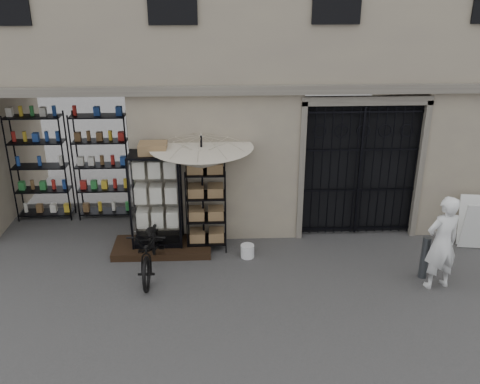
{
  "coord_description": "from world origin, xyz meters",
  "views": [
    {
      "loc": [
        -1.23,
        -8.27,
        5.4
      ],
      "look_at": [
        -0.8,
        1.4,
        1.35
      ],
      "focal_mm": 40.0,
      "sensor_mm": 36.0,
      "label": 1
    }
  ],
  "objects_px": {
    "easel_sign": "(473,223)",
    "white_bucket": "(247,251)",
    "display_cabinet": "(157,204)",
    "market_umbrella": "(201,152)",
    "bicycle": "(153,271)",
    "steel_bollard": "(425,257)",
    "shopkeeper": "(435,286)",
    "wire_rack": "(206,209)"
  },
  "relations": [
    {
      "from": "white_bucket",
      "to": "shopkeeper",
      "type": "xyz_separation_m",
      "value": [
        3.4,
        -1.23,
        -0.13
      ]
    },
    {
      "from": "white_bucket",
      "to": "steel_bollard",
      "type": "bearing_deg",
      "value": -15.54
    },
    {
      "from": "wire_rack",
      "to": "market_umbrella",
      "type": "relative_size",
      "value": 0.62
    },
    {
      "from": "wire_rack",
      "to": "bicycle",
      "type": "height_order",
      "value": "wire_rack"
    },
    {
      "from": "market_umbrella",
      "to": "shopkeeper",
      "type": "bearing_deg",
      "value": -21.78
    },
    {
      "from": "wire_rack",
      "to": "easel_sign",
      "type": "bearing_deg",
      "value": -1.7
    },
    {
      "from": "display_cabinet",
      "to": "steel_bollard",
      "type": "relative_size",
      "value": 2.49
    },
    {
      "from": "market_umbrella",
      "to": "easel_sign",
      "type": "relative_size",
      "value": 2.74
    },
    {
      "from": "steel_bollard",
      "to": "shopkeeper",
      "type": "distance_m",
      "value": 0.54
    },
    {
      "from": "display_cabinet",
      "to": "white_bucket",
      "type": "relative_size",
      "value": 7.59
    },
    {
      "from": "steel_bollard",
      "to": "shopkeeper",
      "type": "xyz_separation_m",
      "value": [
        0.13,
        -0.32,
        -0.42
      ]
    },
    {
      "from": "display_cabinet",
      "to": "bicycle",
      "type": "bearing_deg",
      "value": -103.91
    },
    {
      "from": "display_cabinet",
      "to": "wire_rack",
      "type": "height_order",
      "value": "display_cabinet"
    },
    {
      "from": "white_bucket",
      "to": "shopkeeper",
      "type": "relative_size",
      "value": 0.15
    },
    {
      "from": "bicycle",
      "to": "shopkeeper",
      "type": "xyz_separation_m",
      "value": [
        5.26,
        -0.74,
        0.0
      ]
    },
    {
      "from": "steel_bollard",
      "to": "shopkeeper",
      "type": "relative_size",
      "value": 0.47
    },
    {
      "from": "wire_rack",
      "to": "market_umbrella",
      "type": "height_order",
      "value": "market_umbrella"
    },
    {
      "from": "steel_bollard",
      "to": "wire_rack",
      "type": "bearing_deg",
      "value": 161.42
    },
    {
      "from": "wire_rack",
      "to": "bicycle",
      "type": "xyz_separation_m",
      "value": [
        -1.04,
        -0.95,
        -0.87
      ]
    },
    {
      "from": "market_umbrella",
      "to": "bicycle",
      "type": "bearing_deg",
      "value": -135.2
    },
    {
      "from": "market_umbrella",
      "to": "steel_bollard",
      "type": "bearing_deg",
      "value": -18.55
    },
    {
      "from": "display_cabinet",
      "to": "bicycle",
      "type": "xyz_separation_m",
      "value": [
        -0.04,
        -0.92,
        -1.02
      ]
    },
    {
      "from": "bicycle",
      "to": "easel_sign",
      "type": "bearing_deg",
      "value": 6.87
    },
    {
      "from": "display_cabinet",
      "to": "market_umbrella",
      "type": "bearing_deg",
      "value": -8.53
    },
    {
      "from": "white_bucket",
      "to": "shopkeeper",
      "type": "height_order",
      "value": "white_bucket"
    },
    {
      "from": "white_bucket",
      "to": "easel_sign",
      "type": "distance_m",
      "value": 4.7
    },
    {
      "from": "bicycle",
      "to": "shopkeeper",
      "type": "height_order",
      "value": "bicycle"
    },
    {
      "from": "wire_rack",
      "to": "shopkeeper",
      "type": "xyz_separation_m",
      "value": [
        4.22,
        -1.69,
        -0.87
      ]
    },
    {
      "from": "bicycle",
      "to": "steel_bollard",
      "type": "distance_m",
      "value": 5.16
    },
    {
      "from": "display_cabinet",
      "to": "easel_sign",
      "type": "xyz_separation_m",
      "value": [
        6.5,
        -0.22,
        -0.47
      ]
    },
    {
      "from": "bicycle",
      "to": "white_bucket",
      "type": "bearing_deg",
      "value": 15.37
    },
    {
      "from": "display_cabinet",
      "to": "white_bucket",
      "type": "height_order",
      "value": "display_cabinet"
    },
    {
      "from": "easel_sign",
      "to": "white_bucket",
      "type": "bearing_deg",
      "value": -168.66
    },
    {
      "from": "wire_rack",
      "to": "shopkeeper",
      "type": "bearing_deg",
      "value": -20.95
    },
    {
      "from": "bicycle",
      "to": "easel_sign",
      "type": "distance_m",
      "value": 6.6
    },
    {
      "from": "display_cabinet",
      "to": "easel_sign",
      "type": "bearing_deg",
      "value": -13.35
    },
    {
      "from": "white_bucket",
      "to": "market_umbrella",
      "type": "bearing_deg",
      "value": 151.26
    },
    {
      "from": "display_cabinet",
      "to": "bicycle",
      "type": "distance_m",
      "value": 1.38
    },
    {
      "from": "wire_rack",
      "to": "market_umbrella",
      "type": "bearing_deg",
      "value": 164.08
    },
    {
      "from": "market_umbrella",
      "to": "steel_bollard",
      "type": "distance_m",
      "value": 4.69
    },
    {
      "from": "display_cabinet",
      "to": "easel_sign",
      "type": "distance_m",
      "value": 6.52
    },
    {
      "from": "white_bucket",
      "to": "easel_sign",
      "type": "xyz_separation_m",
      "value": [
        4.68,
        0.22,
        0.42
      ]
    }
  ]
}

